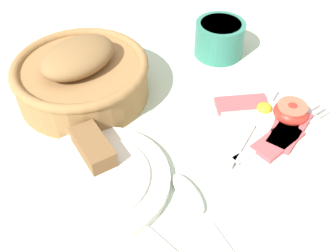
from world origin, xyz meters
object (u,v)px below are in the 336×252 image
Objects in this scene: bread_basket at (81,75)px; teaspoon_by_saucer at (199,209)px; breakfast_plate at (270,128)px; bread_plate at (98,176)px; sugar_cup at (220,38)px.

teaspoon_by_saucer is (0.03, -0.29, -0.04)m from bread_basket.
bread_plate is at bearing 166.63° from breakfast_plate.
bread_basket reaches higher than teaspoon_by_saucer.
bread_plate reaches higher than teaspoon_by_saucer.
breakfast_plate is 0.31m from bread_basket.
breakfast_plate is 1.20× the size of bread_plate.
bread_basket is at bearing 71.20° from bread_plate.
bread_plate is 0.36m from sugar_cup.
breakfast_plate reaches higher than bread_plate.
sugar_cup is at bearing 72.37° from breakfast_plate.
bread_plate is at bearing -155.05° from sugar_cup.
sugar_cup reaches higher than breakfast_plate.
bread_basket is at bearing 9.46° from teaspoon_by_saucer.
breakfast_plate is 2.58× the size of sugar_cup.
bread_basket is (0.06, 0.18, 0.03)m from bread_plate.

